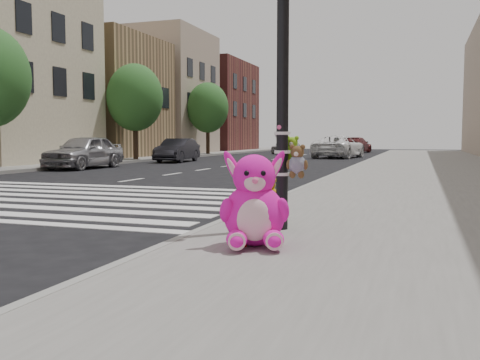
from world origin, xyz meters
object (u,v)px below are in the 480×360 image
at_px(pink_bunny, 254,207).
at_px(car_silver_far, 84,152).
at_px(red_teddy, 244,239).
at_px(signal_pole, 284,109).
at_px(car_dark_far, 177,150).
at_px(car_white_near, 339,147).

bearing_deg(pink_bunny, car_silver_far, 111.20).
bearing_deg(pink_bunny, red_teddy, -166.45).
bearing_deg(pink_bunny, signal_pole, 69.00).
height_order(red_teddy, car_dark_far, car_dark_far).
xyz_separation_m(signal_pole, car_white_near, (-3.56, 29.52, -1.00)).
bearing_deg(car_white_near, signal_pole, 104.44).
xyz_separation_m(car_silver_far, car_dark_far, (1.12, 7.22, -0.09)).
relative_size(pink_bunny, car_silver_far, 0.25).
bearing_deg(car_silver_far, pink_bunny, -50.21).
relative_size(signal_pole, car_dark_far, 0.99).
height_order(red_teddy, car_silver_far, car_silver_far).
relative_size(car_silver_far, car_dark_far, 1.10).
bearing_deg(car_dark_far, car_silver_far, -103.75).
xyz_separation_m(signal_pole, pink_bunny, (-0.04, -1.25, -1.16)).
distance_m(red_teddy, car_silver_far, 19.03).
bearing_deg(red_teddy, car_dark_far, 115.38).
relative_size(red_teddy, car_dark_far, 0.05).
height_order(pink_bunny, car_dark_far, car_dark_far).
height_order(signal_pole, car_dark_far, signal_pole).
xyz_separation_m(red_teddy, car_silver_far, (-12.28, 14.53, 0.52)).
distance_m(red_teddy, car_dark_far, 24.45).
bearing_deg(car_white_near, car_dark_far, 57.10).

